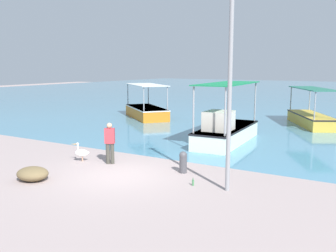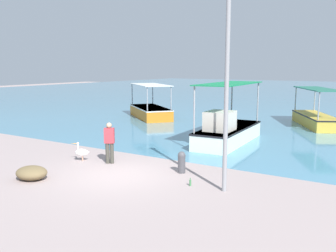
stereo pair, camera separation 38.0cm
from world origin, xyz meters
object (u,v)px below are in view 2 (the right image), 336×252
at_px(fishing_boat_near_right, 227,130).
at_px(fisherman_standing, 109,142).
at_px(lamp_post, 227,76).
at_px(fishing_boat_far_left, 316,118).
at_px(glass_bottle, 190,183).
at_px(net_pile, 32,173).
at_px(fishing_boat_near_left, 150,111).
at_px(pelican, 82,152).
at_px(mooring_bollard, 182,161).

distance_m(fishing_boat_near_right, fisherman_standing, 6.73).
xyz_separation_m(fishing_boat_near_right, lamp_post, (2.88, -6.94, 2.95)).
xyz_separation_m(fishing_boat_far_left, fisherman_standing, (-5.20, -14.61, 0.37)).
distance_m(fishing_boat_near_right, glass_bottle, 7.29).
bearing_deg(glass_bottle, net_pile, -155.35).
height_order(fisherman_standing, glass_bottle, fisherman_standing).
bearing_deg(fishing_boat_near_right, lamp_post, -67.48).
relative_size(fishing_boat_far_left, glass_bottle, 21.28).
xyz_separation_m(fishing_boat_far_left, lamp_post, (0.16, -15.30, 3.12)).
height_order(fishing_boat_near_left, fishing_boat_far_left, fishing_boat_near_left).
bearing_deg(lamp_post, net_pile, -158.53).
distance_m(fishing_boat_near_right, fishing_boat_near_left, 10.58).
height_order(fishing_boat_near_left, fisherman_standing, fishing_boat_near_left).
height_order(fisherman_standing, net_pile, fisherman_standing).
bearing_deg(glass_bottle, fisherman_standing, 169.04).
bearing_deg(fisherman_standing, fishing_boat_far_left, 70.39).
height_order(fishing_boat_far_left, pelican, fishing_boat_far_left).
xyz_separation_m(fishing_boat_near_right, fishing_boat_near_left, (-8.84, 5.82, -0.14)).
bearing_deg(net_pile, lamp_post, 21.47).
bearing_deg(lamp_post, fishing_boat_far_left, 90.60).
relative_size(lamp_post, glass_bottle, 24.36).
relative_size(mooring_bollard, net_pile, 0.70).
relative_size(fishing_boat_near_left, fisherman_standing, 3.19).
relative_size(fishing_boat_near_left, pelican, 6.74).
bearing_deg(fishing_boat_near_left, fishing_boat_far_left, 12.38).
bearing_deg(mooring_bollard, lamp_post, -25.81).
height_order(fishing_boat_far_left, mooring_bollard, fishing_boat_far_left).
bearing_deg(net_pile, fishing_boat_near_left, 109.79).
xyz_separation_m(pelican, lamp_post, (6.63, -0.37, 3.28)).
relative_size(fishing_boat_near_right, lamp_post, 0.89).
height_order(fishing_boat_near_left, pelican, fishing_boat_near_left).
relative_size(fishing_boat_near_right, fishing_boat_near_left, 1.08).
xyz_separation_m(pelican, net_pile, (0.39, -2.83, -0.14)).
distance_m(fishing_boat_near_left, net_pile, 16.17).
distance_m(mooring_bollard, fisherman_standing, 3.24).
bearing_deg(fishing_boat_near_left, mooring_bollard, -50.82).
relative_size(mooring_bollard, glass_bottle, 3.02).
relative_size(fishing_boat_near_right, mooring_bollard, 7.15).
relative_size(pelican, net_pile, 0.69).
distance_m(lamp_post, net_pile, 7.53).
bearing_deg(fishing_boat_far_left, net_pile, -108.92).
xyz_separation_m(fishing_boat_near_right, mooring_bollard, (0.70, -5.89, -0.27)).
bearing_deg(lamp_post, mooring_bollard, 154.19).
bearing_deg(mooring_bollard, fishing_boat_near_right, 96.78).
height_order(fishing_boat_near_left, lamp_post, lamp_post).
bearing_deg(mooring_bollard, fisherman_standing, -173.49).
xyz_separation_m(fishing_boat_near_left, mooring_bollard, (9.54, -11.71, -0.13)).
distance_m(fishing_boat_near_left, mooring_bollard, 15.10).
bearing_deg(fishing_boat_near_left, glass_bottle, -50.68).
relative_size(fisherman_standing, glass_bottle, 6.26).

